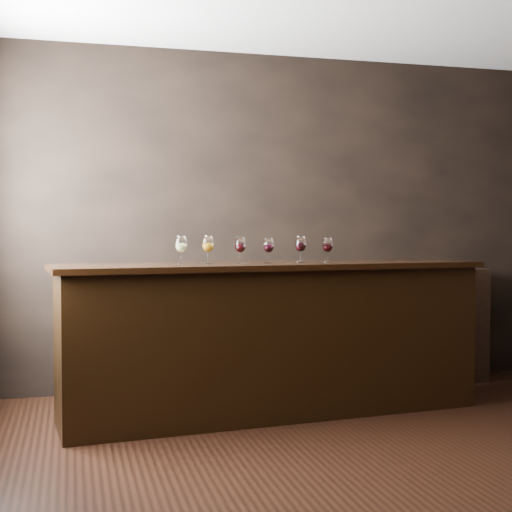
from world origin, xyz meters
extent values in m
plane|color=black|center=(0.00, 0.00, 0.00)|extent=(5.00, 5.00, 0.00)
cube|color=black|center=(0.00, 2.25, 1.40)|extent=(5.00, 0.02, 2.80)
cube|color=black|center=(-0.32, 1.30, 0.52)|extent=(3.03, 0.93, 1.05)
cube|color=black|center=(-0.32, 1.30, 1.07)|extent=(3.14, 1.01, 0.04)
cube|color=black|center=(0.42, 2.03, 0.49)|extent=(2.74, 0.40, 0.98)
cylinder|color=white|center=(-0.98, 1.27, 1.09)|extent=(0.07, 0.07, 0.00)
cylinder|color=white|center=(-0.98, 1.27, 1.13)|extent=(0.01, 0.01, 0.07)
ellipsoid|color=white|center=(-0.98, 1.27, 1.22)|extent=(0.08, 0.08, 0.12)
cylinder|color=white|center=(-0.98, 1.27, 1.28)|extent=(0.06, 0.06, 0.01)
ellipsoid|color=#CED277|center=(-0.98, 1.27, 1.20)|extent=(0.07, 0.07, 0.05)
cylinder|color=white|center=(-0.78, 1.33, 1.09)|extent=(0.07, 0.07, 0.00)
cylinder|color=white|center=(-0.78, 1.33, 1.13)|extent=(0.01, 0.01, 0.07)
ellipsoid|color=white|center=(-0.78, 1.33, 1.22)|extent=(0.08, 0.08, 0.12)
cylinder|color=white|center=(-0.78, 1.33, 1.28)|extent=(0.06, 0.06, 0.01)
ellipsoid|color=orange|center=(-0.78, 1.33, 1.20)|extent=(0.07, 0.07, 0.05)
cylinder|color=white|center=(-0.56, 1.29, 1.09)|extent=(0.07, 0.07, 0.00)
cylinder|color=white|center=(-0.56, 1.29, 1.12)|extent=(0.01, 0.01, 0.07)
ellipsoid|color=white|center=(-0.56, 1.29, 1.22)|extent=(0.08, 0.08, 0.11)
cylinder|color=white|center=(-0.56, 1.29, 1.27)|extent=(0.06, 0.06, 0.01)
ellipsoid|color=black|center=(-0.56, 1.29, 1.20)|extent=(0.06, 0.06, 0.05)
cylinder|color=white|center=(-0.34, 1.33, 1.09)|extent=(0.06, 0.06, 0.00)
cylinder|color=white|center=(-0.34, 1.33, 1.12)|extent=(0.01, 0.01, 0.07)
ellipsoid|color=white|center=(-0.34, 1.33, 1.21)|extent=(0.08, 0.08, 0.11)
cylinder|color=white|center=(-0.34, 1.33, 1.26)|extent=(0.06, 0.06, 0.01)
ellipsoid|color=black|center=(-0.34, 1.33, 1.19)|extent=(0.06, 0.06, 0.05)
cylinder|color=white|center=(-0.11, 1.30, 1.09)|extent=(0.07, 0.07, 0.00)
cylinder|color=white|center=(-0.11, 1.30, 1.13)|extent=(0.01, 0.01, 0.07)
ellipsoid|color=white|center=(-0.11, 1.30, 1.22)|extent=(0.08, 0.08, 0.12)
cylinder|color=white|center=(-0.11, 1.30, 1.27)|extent=(0.06, 0.06, 0.01)
ellipsoid|color=black|center=(-0.11, 1.30, 1.20)|extent=(0.07, 0.07, 0.05)
cylinder|color=white|center=(0.09, 1.29, 1.09)|extent=(0.07, 0.07, 0.00)
cylinder|color=white|center=(0.09, 1.29, 1.12)|extent=(0.01, 0.01, 0.07)
ellipsoid|color=white|center=(0.09, 1.29, 1.21)|extent=(0.08, 0.08, 0.11)
cylinder|color=white|center=(0.09, 1.29, 1.26)|extent=(0.06, 0.06, 0.01)
ellipsoid|color=black|center=(0.09, 1.29, 1.19)|extent=(0.06, 0.06, 0.05)
camera|label=1|loc=(-1.72, -3.58, 1.31)|focal=50.00mm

